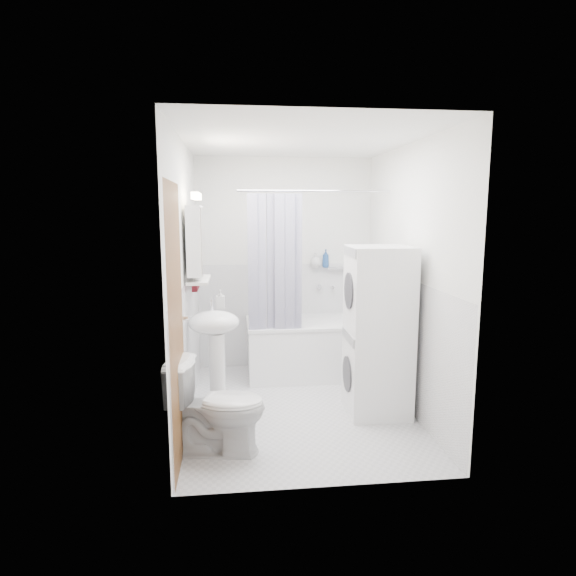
{
  "coord_description": "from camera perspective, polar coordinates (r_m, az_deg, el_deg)",
  "views": [
    {
      "loc": [
        -0.57,
        -4.18,
        1.8
      ],
      "look_at": [
        -0.09,
        0.15,
        1.1
      ],
      "focal_mm": 30.0,
      "sensor_mm": 36.0,
      "label": 1
    }
  ],
  "objects": [
    {
      "name": "shelf_bottle",
      "position": [
        4.18,
        -10.68,
        1.32
      ],
      "size": [
        0.07,
        0.18,
        0.07
      ],
      "primitive_type": "imported",
      "color": "gray",
      "rests_on": "shelf"
    },
    {
      "name": "towel",
      "position": [
        4.56,
        -11.0,
        4.63
      ],
      "size": [
        0.07,
        0.31,
        0.76
      ],
      "color": "maroon",
      "rests_on": "room_walls"
    },
    {
      "name": "shampoo_a",
      "position": [
        5.53,
        3.26,
        3.1
      ],
      "size": [
        0.13,
        0.17,
        0.13
      ],
      "primitive_type": "imported",
      "color": "gray",
      "rests_on": "shower_caddy"
    },
    {
      "name": "soap_pump",
      "position": [
        4.52,
        -8.01,
        -1.87
      ],
      "size": [
        0.08,
        0.17,
        0.08
      ],
      "primitive_type": "imported",
      "color": "gray",
      "rests_on": "sink"
    },
    {
      "name": "curtain_rod",
      "position": [
        4.88,
        4.64,
        11.39
      ],
      "size": [
        1.78,
        0.02,
        0.02
      ],
      "primitive_type": "cylinder",
      "rotation": [
        0.0,
        1.57,
        0.0
      ],
      "color": "silver",
      "rests_on": "room_walls"
    },
    {
      "name": "washer_dryer",
      "position": [
        4.34,
        10.59,
        -5.05
      ],
      "size": [
        0.56,
        0.54,
        1.5
      ],
      "rotation": [
        0.0,
        0.0,
        -0.02
      ],
      "color": "white",
      "rests_on": "ground"
    },
    {
      "name": "shelf_cup",
      "position": [
        4.45,
        -10.43,
        1.98
      ],
      "size": [
        0.1,
        0.09,
        0.1
      ],
      "primitive_type": "imported",
      "color": "gray",
      "rests_on": "shelf"
    },
    {
      "name": "shower_caddy",
      "position": [
        5.59,
        5.8,
        2.35
      ],
      "size": [
        0.22,
        0.06,
        0.02
      ],
      "primitive_type": "cube",
      "color": "silver",
      "rests_on": "room_walls"
    },
    {
      "name": "toilet",
      "position": [
        3.74,
        -8.38,
        -13.76
      ],
      "size": [
        0.78,
        0.51,
        0.71
      ],
      "primitive_type": "imported",
      "rotation": [
        0.0,
        0.0,
        1.42
      ],
      "color": "white",
      "rests_on": "ground"
    },
    {
      "name": "wainscot",
      "position": [
        4.67,
        0.88,
        -5.82
      ],
      "size": [
        1.98,
        2.58,
        2.58
      ],
      "color": "white",
      "rests_on": "ground"
    },
    {
      "name": "door",
      "position": [
        3.74,
        -12.04,
        -3.49
      ],
      "size": [
        0.05,
        2.0,
        2.0
      ],
      "color": "brown",
      "rests_on": "ground"
    },
    {
      "name": "floor",
      "position": [
        4.59,
        1.34,
        -14.02
      ],
      "size": [
        2.6,
        2.6,
        0.0
      ],
      "primitive_type": "plane",
      "color": "silver",
      "rests_on": "ground"
    },
    {
      "name": "room_walls",
      "position": [
        4.23,
        1.42,
        4.82
      ],
      "size": [
        2.6,
        2.6,
        2.6
      ],
      "color": "white",
      "rests_on": "ground"
    },
    {
      "name": "bathtub",
      "position": [
        5.39,
        3.76,
        -6.7
      ],
      "size": [
        1.6,
        0.76,
        0.61
      ],
      "color": "white",
      "rests_on": "ground"
    },
    {
      "name": "sink",
      "position": [
        4.26,
        -8.65,
        -5.97
      ],
      "size": [
        0.44,
        0.37,
        1.04
      ],
      "color": "white",
      "rests_on": "ground"
    },
    {
      "name": "shower_curtain",
      "position": [
        4.83,
        -1.5,
        2.53
      ],
      "size": [
        0.55,
        0.02,
        1.45
      ],
      "color": "#151342",
      "rests_on": "curtain_rod"
    },
    {
      "name": "shelf",
      "position": [
        4.34,
        -10.51,
        0.96
      ],
      "size": [
        0.18,
        0.54,
        0.02
      ],
      "primitive_type": "cube",
      "color": "silver",
      "rests_on": "room_walls"
    },
    {
      "name": "medicine_cabinet",
      "position": [
        4.3,
        -10.85,
        5.78
      ],
      "size": [
        0.13,
        0.5,
        0.71
      ],
      "color": "white",
      "rests_on": "room_walls"
    },
    {
      "name": "shampoo_b",
      "position": [
        5.56,
        4.48,
        2.85
      ],
      "size": [
        0.08,
        0.21,
        0.08
      ],
      "primitive_type": "imported",
      "color": "navy",
      "rests_on": "shower_caddy"
    },
    {
      "name": "tub_spout",
      "position": [
        5.62,
        5.24,
        0.13
      ],
      "size": [
        0.04,
        0.12,
        0.04
      ],
      "primitive_type": "cylinder",
      "rotation": [
        1.57,
        0.0,
        0.0
      ],
      "color": "silver",
      "rests_on": "room_walls"
    }
  ]
}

